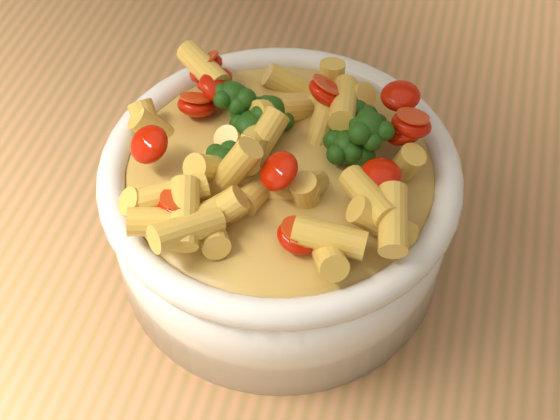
# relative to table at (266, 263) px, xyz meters

# --- Properties ---
(table) EXTENTS (1.20, 0.80, 0.90)m
(table) POSITION_rel_table_xyz_m (0.00, 0.00, 0.00)
(table) COLOR #B2764C
(table) RESTS_ON ground
(serving_bowl) EXTENTS (0.24, 0.24, 0.10)m
(serving_bowl) POSITION_rel_table_xyz_m (0.03, -0.06, 0.15)
(serving_bowl) COLOR white
(serving_bowl) RESTS_ON table
(pasta_salad) EXTENTS (0.19, 0.19, 0.04)m
(pasta_salad) POSITION_rel_table_xyz_m (0.03, -0.06, 0.22)
(pasta_salad) COLOR gold
(pasta_salad) RESTS_ON serving_bowl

